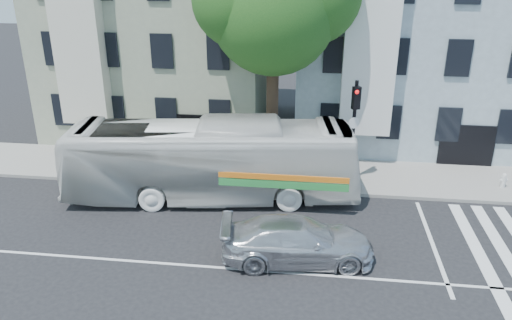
% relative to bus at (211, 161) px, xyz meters
% --- Properties ---
extents(ground, '(120.00, 120.00, 0.00)m').
position_rel_bus_xyz_m(ground, '(2.25, -5.20, -1.71)').
color(ground, black).
rests_on(ground, ground).
extents(sidewalk_far, '(80.00, 4.00, 0.15)m').
position_rel_bus_xyz_m(sidewalk_far, '(2.25, 2.80, -1.64)').
color(sidewalk_far, gray).
rests_on(sidewalk_far, ground).
extents(building_left, '(12.00, 10.00, 11.00)m').
position_rel_bus_xyz_m(building_left, '(-4.75, 9.80, 3.79)').
color(building_left, gray).
rests_on(building_left, ground).
extents(building_right, '(12.00, 10.00, 11.00)m').
position_rel_bus_xyz_m(building_right, '(9.25, 9.80, 3.79)').
color(building_right, '#899AA3').
rests_on(building_right, ground).
extents(street_tree, '(7.30, 5.90, 11.10)m').
position_rel_bus_xyz_m(street_tree, '(2.31, 3.54, 6.12)').
color(street_tree, '#2D2116').
rests_on(street_tree, ground).
extents(bus, '(4.40, 12.55, 3.42)m').
position_rel_bus_xyz_m(bus, '(0.00, 0.00, 0.00)').
color(bus, silver).
rests_on(bus, ground).
extents(sedan, '(2.75, 5.41, 1.50)m').
position_rel_bus_xyz_m(sedan, '(3.89, -4.36, -0.96)').
color(sedan, silver).
rests_on(sedan, ground).
extents(hedge, '(8.54, 1.78, 0.70)m').
position_rel_bus_xyz_m(hedge, '(-0.76, 1.60, -1.21)').
color(hedge, '#336621').
rests_on(hedge, sidewalk_far).
extents(traffic_signal, '(0.48, 0.55, 4.83)m').
position_rel_bus_xyz_m(traffic_signal, '(5.96, 2.02, 1.41)').
color(traffic_signal, black).
rests_on(traffic_signal, ground).
extents(fire_hydrant, '(0.38, 0.22, 0.67)m').
position_rel_bus_xyz_m(fire_hydrant, '(12.71, 2.29, -1.22)').
color(fire_hydrant, silver).
rests_on(fire_hydrant, sidewalk_far).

